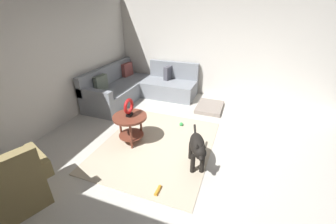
# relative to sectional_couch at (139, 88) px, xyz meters

# --- Properties ---
(ground_plane) EXTENTS (6.00, 6.00, 0.10)m
(ground_plane) POSITION_rel_sectional_couch_xyz_m (-1.99, -2.01, -0.34)
(ground_plane) COLOR beige
(wall_back) EXTENTS (6.00, 0.12, 2.70)m
(wall_back) POSITION_rel_sectional_couch_xyz_m (-1.99, 0.93, 1.06)
(wall_back) COLOR silver
(wall_back) RESTS_ON ground_plane
(wall_right) EXTENTS (0.12, 6.00, 2.70)m
(wall_right) POSITION_rel_sectional_couch_xyz_m (0.95, -2.01, 1.06)
(wall_right) COLOR silver
(wall_right) RESTS_ON ground_plane
(area_rug) EXTENTS (2.30, 1.90, 0.01)m
(area_rug) POSITION_rel_sectional_couch_xyz_m (-1.84, -1.31, -0.29)
(area_rug) COLOR #BCAD93
(area_rug) RESTS_ON ground_plane
(sectional_couch) EXTENTS (2.20, 2.25, 0.88)m
(sectional_couch) POSITION_rel_sectional_couch_xyz_m (0.00, 0.00, 0.00)
(sectional_couch) COLOR gray
(sectional_couch) RESTS_ON ground_plane
(armchair) EXTENTS (0.96, 0.85, 0.88)m
(armchair) POSITION_rel_sectional_couch_xyz_m (-3.63, -0.21, 0.03)
(armchair) COLOR olive
(armchair) RESTS_ON ground_plane
(side_table) EXTENTS (0.60, 0.60, 0.54)m
(side_table) POSITION_rel_sectional_couch_xyz_m (-1.90, -0.83, 0.12)
(side_table) COLOR brown
(side_table) RESTS_ON ground_plane
(torus_sculpture) EXTENTS (0.28, 0.08, 0.33)m
(torus_sculpture) POSITION_rel_sectional_couch_xyz_m (-1.90, -0.83, 0.42)
(torus_sculpture) COLOR black
(torus_sculpture) RESTS_ON side_table
(dog_bed_mat) EXTENTS (0.80, 0.60, 0.09)m
(dog_bed_mat) POSITION_rel_sectional_couch_xyz_m (-0.01, -1.93, -0.25)
(dog_bed_mat) COLOR gray
(dog_bed_mat) RESTS_ON ground_plane
(dog) EXTENTS (0.81, 0.39, 0.63)m
(dog) POSITION_rel_sectional_couch_xyz_m (-2.16, -2.11, 0.09)
(dog) COLOR black
(dog) RESTS_ON ground_plane
(dog_toy_ball) EXTENTS (0.08, 0.08, 0.08)m
(dog_toy_ball) POSITION_rel_sectional_couch_xyz_m (-1.04, -1.53, -0.25)
(dog_toy_ball) COLOR green
(dog_toy_ball) RESTS_ON ground_plane
(dog_toy_rope) EXTENTS (0.17, 0.05, 0.05)m
(dog_toy_rope) POSITION_rel_sectional_couch_xyz_m (-2.82, -1.74, -0.27)
(dog_toy_rope) COLOR orange
(dog_toy_rope) RESTS_ON ground_plane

